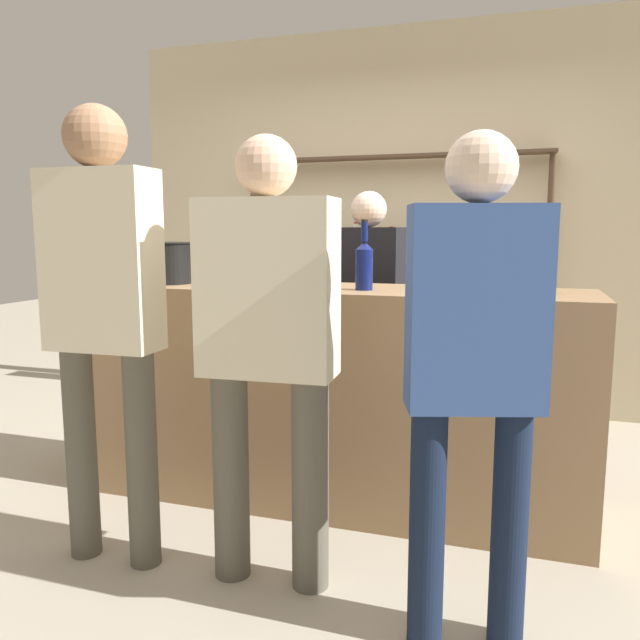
# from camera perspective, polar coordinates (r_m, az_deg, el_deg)

# --- Properties ---
(ground_plane) EXTENTS (16.00, 16.00, 0.00)m
(ground_plane) POSITION_cam_1_polar(r_m,az_deg,el_deg) (3.27, -0.00, -15.89)
(ground_plane) COLOR #B2A893
(bar_counter) EXTENTS (2.53, 0.59, 1.06)m
(bar_counter) POSITION_cam_1_polar(r_m,az_deg,el_deg) (3.09, -0.00, -6.85)
(bar_counter) COLOR #997551
(bar_counter) RESTS_ON ground_plane
(back_wall) EXTENTS (4.13, 0.12, 2.80)m
(back_wall) POSITION_cam_1_polar(r_m,az_deg,el_deg) (4.82, 6.97, 8.94)
(back_wall) COLOR beige
(back_wall) RESTS_ON ground_plane
(back_shelf) EXTENTS (2.24, 0.18, 1.87)m
(back_shelf) POSITION_cam_1_polar(r_m,az_deg,el_deg) (4.65, 6.40, 6.90)
(back_shelf) COLOR #4C3828
(back_shelf) RESTS_ON ground_plane
(counter_bottle_0) EXTENTS (0.07, 0.07, 0.34)m
(counter_bottle_0) POSITION_cam_1_polar(r_m,az_deg,el_deg) (3.42, -10.59, 5.80)
(counter_bottle_0) COLOR #0F1956
(counter_bottle_0) RESTS_ON bar_counter
(counter_bottle_1) EXTENTS (0.07, 0.07, 0.36)m
(counter_bottle_1) POSITION_cam_1_polar(r_m,az_deg,el_deg) (2.89, 20.07, 5.18)
(counter_bottle_1) COLOR brown
(counter_bottle_1) RESTS_ON bar_counter
(counter_bottle_2) EXTENTS (0.08, 0.08, 0.32)m
(counter_bottle_2) POSITION_cam_1_polar(r_m,az_deg,el_deg) (2.85, 4.06, 5.16)
(counter_bottle_2) COLOR #0F1956
(counter_bottle_2) RESTS_ON bar_counter
(counter_bottle_3) EXTENTS (0.09, 0.09, 0.38)m
(counter_bottle_3) POSITION_cam_1_polar(r_m,az_deg,el_deg) (2.92, 17.47, 5.38)
(counter_bottle_3) COLOR black
(counter_bottle_3) RESTS_ON bar_counter
(counter_bottle_4) EXTENTS (0.09, 0.09, 0.33)m
(counter_bottle_4) POSITION_cam_1_polar(r_m,az_deg,el_deg) (3.60, -14.91, 5.68)
(counter_bottle_4) COLOR silver
(counter_bottle_4) RESTS_ON bar_counter
(wine_glass) EXTENTS (0.07, 0.07, 0.16)m
(wine_glass) POSITION_cam_1_polar(r_m,az_deg,el_deg) (3.28, -6.02, 5.44)
(wine_glass) COLOR silver
(wine_glass) RESTS_ON bar_counter
(ice_bucket) EXTENTS (0.23, 0.23, 0.21)m
(ice_bucket) POSITION_cam_1_polar(r_m,az_deg,el_deg) (3.28, -13.61, 5.10)
(ice_bucket) COLOR black
(ice_bucket) RESTS_ON bar_counter
(customer_left) EXTENTS (0.44, 0.24, 1.80)m
(customer_left) POSITION_cam_1_polar(r_m,az_deg,el_deg) (2.55, -19.21, 1.82)
(customer_left) COLOR #575347
(customer_left) RESTS_ON ground_plane
(server_behind_counter) EXTENTS (0.42, 0.23, 1.55)m
(server_behind_counter) POSITION_cam_1_polar(r_m,az_deg,el_deg) (3.63, 4.39, 1.62)
(server_behind_counter) COLOR black
(server_behind_counter) RESTS_ON ground_plane
(customer_right) EXTENTS (0.45, 0.29, 1.63)m
(customer_right) POSITION_cam_1_polar(r_m,az_deg,el_deg) (1.97, 13.95, -2.99)
(customer_right) COLOR #121C33
(customer_right) RESTS_ON ground_plane
(customer_center) EXTENTS (0.50, 0.24, 1.67)m
(customer_center) POSITION_cam_1_polar(r_m,az_deg,el_deg) (2.28, -4.76, -1.15)
(customer_center) COLOR #575347
(customer_center) RESTS_ON ground_plane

